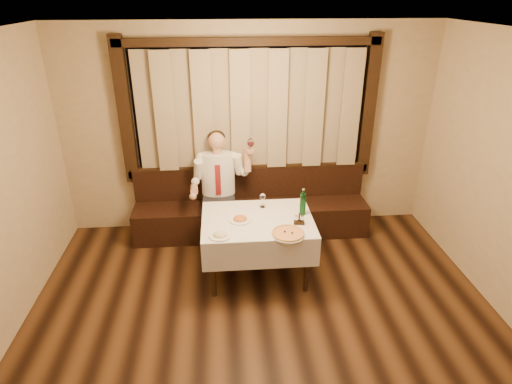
{
  "coord_description": "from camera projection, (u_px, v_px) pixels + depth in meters",
  "views": [
    {
      "loc": [
        -0.38,
        -2.56,
        3.13
      ],
      "look_at": [
        0.0,
        1.9,
        1.0
      ],
      "focal_mm": 30.0,
      "sensor_mm": 36.0,
      "label": 1
    }
  ],
  "objects": [
    {
      "name": "room",
      "position": [
        264.0,
        186.0,
        3.91
      ],
      "size": [
        5.01,
        6.01,
        2.81
      ],
      "color": "black",
      "rests_on": "ground"
    },
    {
      "name": "banquette",
      "position": [
        251.0,
        211.0,
        5.99
      ],
      "size": [
        3.2,
        0.61,
        0.94
      ],
      "color": "black",
      "rests_on": "ground"
    },
    {
      "name": "dining_table",
      "position": [
        257.0,
        227.0,
        4.93
      ],
      "size": [
        1.27,
        0.97,
        0.76
      ],
      "color": "black",
      "rests_on": "ground"
    },
    {
      "name": "pizza",
      "position": [
        288.0,
        233.0,
        4.55
      ],
      "size": [
        0.37,
        0.37,
        0.04
      ],
      "rotation": [
        0.0,
        0.0,
        -0.12
      ],
      "color": "white",
      "rests_on": "dining_table"
    },
    {
      "name": "pasta_red",
      "position": [
        240.0,
        217.0,
        4.83
      ],
      "size": [
        0.26,
        0.26,
        0.09
      ],
      "rotation": [
        0.0,
        0.0,
        -0.36
      ],
      "color": "white",
      "rests_on": "dining_table"
    },
    {
      "name": "pasta_cream",
      "position": [
        220.0,
        233.0,
        4.52
      ],
      "size": [
        0.25,
        0.25,
        0.08
      ],
      "rotation": [
        0.0,
        0.0,
        -0.41
      ],
      "color": "white",
      "rests_on": "dining_table"
    },
    {
      "name": "green_bottle",
      "position": [
        303.0,
        204.0,
        4.92
      ],
      "size": [
        0.07,
        0.07,
        0.32
      ],
      "rotation": [
        0.0,
        0.0,
        0.3
      ],
      "color": "#104B1D",
      "rests_on": "dining_table"
    },
    {
      "name": "table_wine_glass",
      "position": [
        263.0,
        197.0,
        5.08
      ],
      "size": [
        0.07,
        0.07,
        0.18
      ],
      "rotation": [
        0.0,
        0.0,
        -0.11
      ],
      "color": "white",
      "rests_on": "dining_table"
    },
    {
      "name": "cruet_caddy",
      "position": [
        299.0,
        220.0,
        4.75
      ],
      "size": [
        0.12,
        0.07,
        0.12
      ],
      "rotation": [
        0.0,
        0.0,
        -0.09
      ],
      "color": "black",
      "rests_on": "dining_table"
    },
    {
      "name": "seated_man",
      "position": [
        219.0,
        179.0,
        5.64
      ],
      "size": [
        0.84,
        0.62,
        1.49
      ],
      "color": "black",
      "rests_on": "ground"
    }
  ]
}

